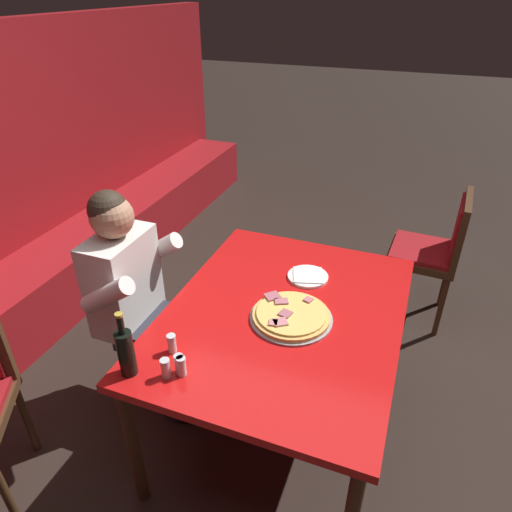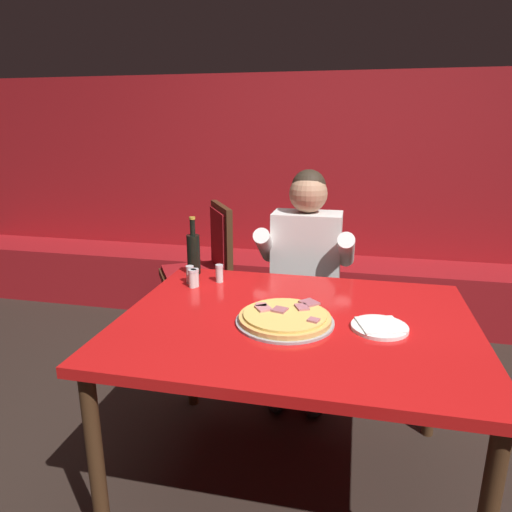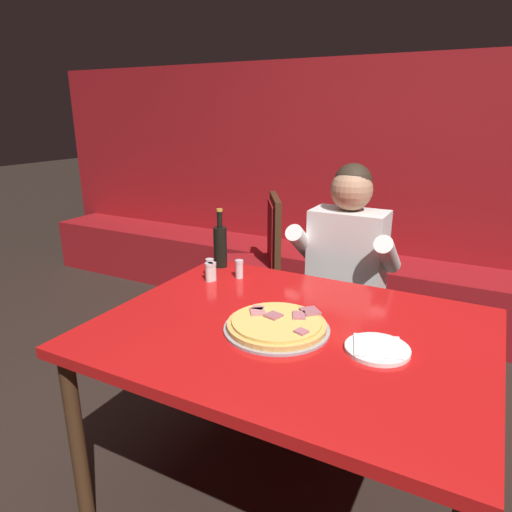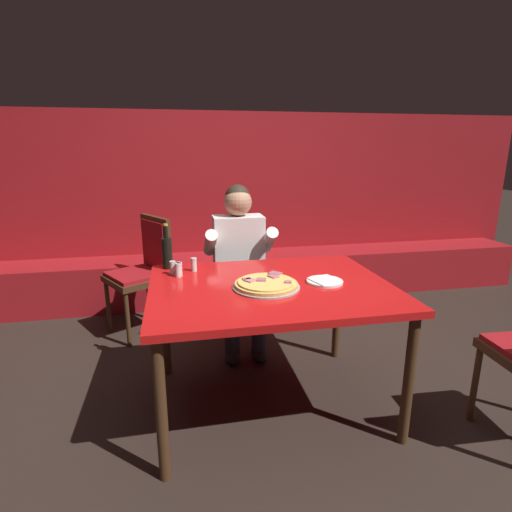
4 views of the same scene
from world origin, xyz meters
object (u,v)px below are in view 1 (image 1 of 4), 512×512
Objects in this scene: plate_white_paper at (308,276)px; dining_chair_side_aisle at (436,247)px; main_dining_table at (283,324)px; beer_bottle at (126,351)px; shaker_black_pepper at (172,344)px; shaker_parmesan at (179,365)px; diner_seated_blue_shirt at (139,296)px; shaker_oregano at (182,367)px; pizza at (291,315)px; shaker_red_pepper_flakes at (166,369)px.

dining_chair_side_aisle is (0.97, -0.63, -0.22)m from plate_white_paper.
dining_chair_side_aisle is at bearing -27.27° from main_dining_table.
shaker_black_pepper is at bearing -31.03° from beer_bottle.
beer_bottle is at bearing 142.31° from main_dining_table.
diner_seated_blue_shirt is (0.46, 0.50, -0.11)m from shaker_parmesan.
shaker_oregano is (-0.52, 0.25, 0.11)m from main_dining_table.
plate_white_paper is at bearing 2.69° from pizza.
shaker_red_pepper_flakes is at bearing 120.98° from shaker_oregano.
shaker_black_pepper and shaker_oregano have the same top height.
beer_bottle is 0.31× the size of dining_chair_side_aisle.
diner_seated_blue_shirt is at bearing 47.54° from shaker_parmesan.
dining_chair_side_aisle reaches higher than shaker_black_pepper.
main_dining_table is 0.58m from shaker_parmesan.
main_dining_table is at bearing 50.52° from pizza.
shaker_red_pepper_flakes is 0.07× the size of diner_seated_blue_shirt.
plate_white_paper is at bearing -64.97° from diner_seated_blue_shirt.
diner_seated_blue_shirt is (-0.05, 0.76, 0.00)m from main_dining_table.
shaker_oregano is (-0.48, 0.30, 0.02)m from pizza.
shaker_parmesan is 2.03m from dining_chair_side_aisle.
dining_chair_side_aisle is at bearing -27.32° from shaker_parmesan.
main_dining_table is 15.92× the size of shaker_oregano.
dining_chair_side_aisle reaches higher than main_dining_table.
shaker_red_pepper_flakes is at bearing -77.39° from beer_bottle.
shaker_parmesan reaches higher than pizza.
shaker_parmesan is (-0.51, 0.26, 0.11)m from main_dining_table.
plate_white_paper is 0.92m from shaker_red_pepper_flakes.
beer_bottle is 3.40× the size of shaker_oregano.
main_dining_table is at bearing -85.95° from diner_seated_blue_shirt.
diner_seated_blue_shirt is at bearing 30.76° from beer_bottle.
beer_bottle is 0.22m from shaker_oregano.
shaker_oregano is (0.06, -0.20, -0.07)m from beer_bottle.
main_dining_table is 6.52× the size of plate_white_paper.
pizza is at bearing -88.78° from diner_seated_blue_shirt.
shaker_oregano is 0.07× the size of diner_seated_blue_shirt.
shaker_black_pepper is 0.07× the size of diner_seated_blue_shirt.
main_dining_table is at bearing -25.86° from shaker_oregano.
shaker_black_pepper is at bearing 45.06° from shaker_oregano.
diner_seated_blue_shirt reaches higher than main_dining_table.
dining_chair_side_aisle is (1.80, -0.91, -0.25)m from shaker_oregano.
shaker_black_pepper reaches higher than pizza.
pizza is 0.55m from shaker_black_pepper.
shaker_parmesan is (0.04, -0.04, 0.00)m from shaker_red_pepper_flakes.
pizza is 0.74m from beer_bottle.
plate_white_paper is at bearing -27.34° from shaker_black_pepper.
diner_seated_blue_shirt is (-0.02, 0.81, -0.09)m from pizza.
shaker_black_pepper is at bearing 139.98° from main_dining_table.
pizza is 4.39× the size of shaker_red_pepper_flakes.
main_dining_table is 0.11m from pizza.
diner_seated_blue_shirt reaches higher than plate_white_paper.
pizza is 0.30× the size of diner_seated_blue_shirt.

